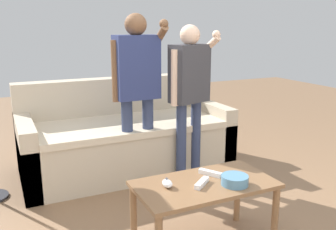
# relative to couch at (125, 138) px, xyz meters

# --- Properties ---
(couch) EXTENTS (2.01, 0.94, 0.88)m
(couch) POSITION_rel_couch_xyz_m (0.00, 0.00, 0.00)
(couch) COLOR #B7A88E
(couch) RESTS_ON ground
(coffee_table) EXTENTS (0.87, 0.47, 0.46)m
(coffee_table) POSITION_rel_couch_xyz_m (0.00, -1.55, 0.08)
(coffee_table) COLOR brown
(coffee_table) RESTS_ON ground
(snack_bowl) EXTENTS (0.17, 0.17, 0.06)m
(snack_bowl) POSITION_rel_couch_xyz_m (0.15, -1.66, 0.18)
(snack_bowl) COLOR teal
(snack_bowl) RESTS_ON coffee_table
(game_remote_nunchuk) EXTENTS (0.06, 0.09, 0.05)m
(game_remote_nunchuk) POSITION_rel_couch_xyz_m (-0.24, -1.51, 0.18)
(game_remote_nunchuk) COLOR white
(game_remote_nunchuk) RESTS_ON coffee_table
(player_center) EXTENTS (0.45, 0.30, 1.51)m
(player_center) POSITION_rel_couch_xyz_m (-0.01, -0.41, 0.64)
(player_center) COLOR #2D3856
(player_center) RESTS_ON ground
(player_right) EXTENTS (0.45, 0.28, 1.42)m
(player_right) POSITION_rel_couch_xyz_m (0.44, -0.53, 0.59)
(player_right) COLOR #2D3856
(player_right) RESTS_ON ground
(game_remote_wand_near) EXTENTS (0.15, 0.13, 0.03)m
(game_remote_wand_near) POSITION_rel_couch_xyz_m (-0.03, -1.58, 0.17)
(game_remote_wand_near) COLOR white
(game_remote_wand_near) RESTS_ON coffee_table
(game_remote_wand_far) EXTENTS (0.11, 0.15, 0.03)m
(game_remote_wand_far) POSITION_rel_couch_xyz_m (0.09, -1.47, 0.17)
(game_remote_wand_far) COLOR white
(game_remote_wand_far) RESTS_ON coffee_table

